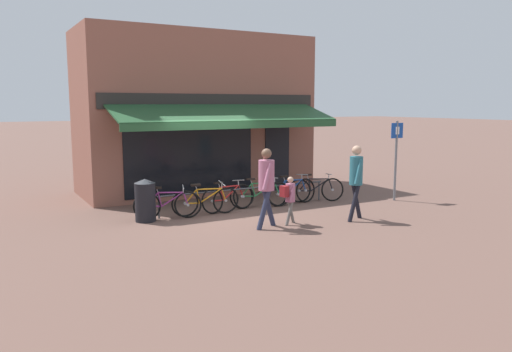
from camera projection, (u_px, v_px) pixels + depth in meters
ground_plane at (225, 214)px, 12.84m from camera, size 160.00×160.00×0.00m
shop_front at (196, 114)px, 16.27m from camera, size 7.33×4.65×5.02m
bike_rack_rail at (246, 191)px, 13.49m from camera, size 5.00×0.04×0.57m
bicycle_purple at (167, 204)px, 12.26m from camera, size 1.61×0.68×0.82m
bicycle_orange at (206, 201)px, 12.67m from camera, size 1.78×0.55×0.86m
bicycle_red at (228, 198)px, 13.18m from camera, size 1.67×0.61×0.83m
bicycle_green at (260, 194)px, 13.65m from camera, size 1.74×0.55×0.84m
bicycle_blue at (292, 191)px, 14.09m from camera, size 1.71×0.52×0.85m
bicycle_black at (316, 189)px, 14.46m from camera, size 1.62×0.67×0.83m
pedestrian_adult at (266, 179)px, 11.30m from camera, size 0.62×0.61×1.84m
pedestrian_child at (289, 195)px, 11.67m from camera, size 0.45×0.39×1.14m
pedestrian_second_adult at (356, 174)px, 12.06m from camera, size 0.60×0.54×1.84m
litter_bin at (145, 200)px, 12.01m from camera, size 0.51×0.51×1.04m
parking_sign at (396, 152)px, 14.51m from camera, size 0.44×0.07×2.34m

